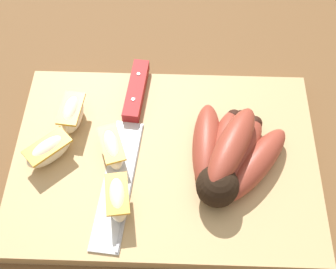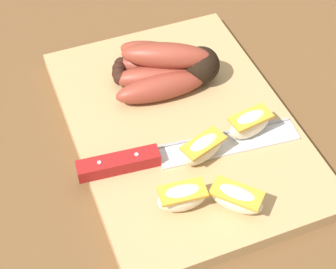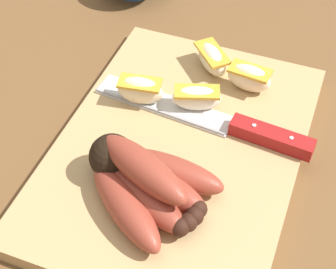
{
  "view_description": "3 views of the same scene",
  "coord_description": "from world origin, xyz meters",
  "px_view_note": "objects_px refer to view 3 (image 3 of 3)",
  "views": [
    {
      "loc": [
        0.02,
        -0.28,
        0.52
      ],
      "look_at": [
        0.01,
        0.03,
        0.06
      ],
      "focal_mm": 48.29,
      "sensor_mm": 36.0,
      "label": 1
    },
    {
      "loc": [
        -0.44,
        0.21,
        0.55
      ],
      "look_at": [
        -0.01,
        0.05,
        0.03
      ],
      "focal_mm": 59.01,
      "sensor_mm": 36.0,
      "label": 2
    },
    {
      "loc": [
        0.41,
        0.16,
        0.5
      ],
      "look_at": [
        0.03,
        0.01,
        0.06
      ],
      "focal_mm": 58.38,
      "sensor_mm": 36.0,
      "label": 3
    }
  ],
  "objects_px": {
    "chefs_knife": "(232,125)",
    "apple_wedge_middle": "(140,90)",
    "banana_bunch": "(144,182)",
    "apple_wedge_far": "(212,59)",
    "apple_wedge_near": "(197,98)",
    "apple_wedge_extra": "(249,77)"
  },
  "relations": [
    {
      "from": "apple_wedge_middle",
      "to": "apple_wedge_extra",
      "type": "distance_m",
      "value": 0.14
    },
    {
      "from": "apple_wedge_near",
      "to": "apple_wedge_middle",
      "type": "height_order",
      "value": "apple_wedge_middle"
    },
    {
      "from": "apple_wedge_middle",
      "to": "apple_wedge_far",
      "type": "relative_size",
      "value": 0.95
    },
    {
      "from": "chefs_knife",
      "to": "banana_bunch",
      "type": "bearing_deg",
      "value": -25.5
    },
    {
      "from": "apple_wedge_far",
      "to": "apple_wedge_extra",
      "type": "distance_m",
      "value": 0.06
    },
    {
      "from": "banana_bunch",
      "to": "apple_wedge_extra",
      "type": "bearing_deg",
      "value": 163.66
    },
    {
      "from": "apple_wedge_far",
      "to": "chefs_knife",
      "type": "bearing_deg",
      "value": 30.51
    },
    {
      "from": "banana_bunch",
      "to": "chefs_knife",
      "type": "bearing_deg",
      "value": 154.5
    },
    {
      "from": "apple_wedge_far",
      "to": "apple_wedge_extra",
      "type": "relative_size",
      "value": 1.07
    },
    {
      "from": "chefs_knife",
      "to": "apple_wedge_far",
      "type": "bearing_deg",
      "value": -149.49
    },
    {
      "from": "banana_bunch",
      "to": "apple_wedge_middle",
      "type": "xyz_separation_m",
      "value": [
        -0.13,
        -0.06,
        -0.0
      ]
    },
    {
      "from": "banana_bunch",
      "to": "chefs_knife",
      "type": "relative_size",
      "value": 0.54
    },
    {
      "from": "banana_bunch",
      "to": "apple_wedge_near",
      "type": "distance_m",
      "value": 0.15
    },
    {
      "from": "banana_bunch",
      "to": "apple_wedge_near",
      "type": "relative_size",
      "value": 2.33
    },
    {
      "from": "apple_wedge_near",
      "to": "apple_wedge_extra",
      "type": "bearing_deg",
      "value": 138.64
    },
    {
      "from": "apple_wedge_far",
      "to": "apple_wedge_extra",
      "type": "xyz_separation_m",
      "value": [
        0.02,
        0.06,
        0.0
      ]
    },
    {
      "from": "chefs_knife",
      "to": "apple_wedge_middle",
      "type": "relative_size",
      "value": 4.64
    },
    {
      "from": "banana_bunch",
      "to": "apple_wedge_extra",
      "type": "distance_m",
      "value": 0.21
    },
    {
      "from": "apple_wedge_near",
      "to": "apple_wedge_far",
      "type": "relative_size",
      "value": 1.02
    },
    {
      "from": "banana_bunch",
      "to": "apple_wedge_far",
      "type": "relative_size",
      "value": 2.37
    },
    {
      "from": "apple_wedge_near",
      "to": "apple_wedge_middle",
      "type": "xyz_separation_m",
      "value": [
        0.01,
        -0.07,
        0.0
      ]
    },
    {
      "from": "apple_wedge_extra",
      "to": "apple_wedge_far",
      "type": "bearing_deg",
      "value": -110.96
    }
  ]
}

